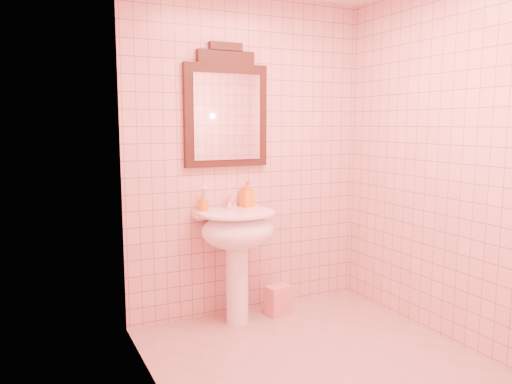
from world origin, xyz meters
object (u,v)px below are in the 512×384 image
toothbrush_cup (203,205)px  towel (278,300)px  pedestal_sink (237,238)px  soap_dispenser (247,194)px  mirror (226,110)px

toothbrush_cup → towel: (0.57, -0.14, -0.79)m
pedestal_sink → toothbrush_cup: (-0.21, 0.15, 0.25)m
soap_dispenser → pedestal_sink: bearing=-142.2°
mirror → soap_dispenser: bearing=-12.3°
pedestal_sink → soap_dispenser: soap_dispenser is taller
mirror → soap_dispenser: 0.67m
soap_dispenser → toothbrush_cup: bearing=173.3°
mirror → soap_dispenser: (0.15, -0.03, -0.65)m
pedestal_sink → soap_dispenser: bearing=47.3°
pedestal_sink → soap_dispenser: (0.15, 0.17, 0.30)m
soap_dispenser → towel: size_ratio=0.86×
mirror → toothbrush_cup: (-0.21, -0.05, -0.71)m
mirror → towel: bearing=-28.5°
pedestal_sink → mirror: size_ratio=0.93×
soap_dispenser → towel: 0.88m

